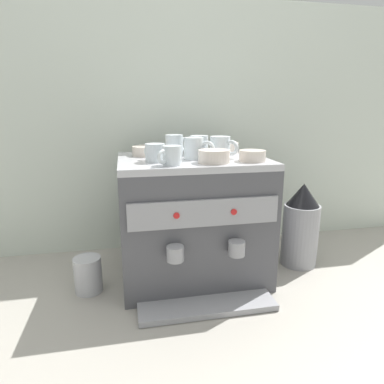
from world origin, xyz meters
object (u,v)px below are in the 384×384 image
ceramic_cup_1 (175,145)px  milk_pitcher (88,275)px  espresso_machine (192,219)px  ceramic_cup_2 (155,153)px  ceramic_cup_0 (198,145)px  coffee_grinder (301,226)px  ceramic_cup_4 (196,148)px  ceramic_cup_5 (221,147)px  ceramic_bowl_1 (225,148)px  ceramic_bowl_3 (252,156)px  ceramic_cup_3 (171,156)px  ceramic_bowl_2 (148,151)px  ceramic_bowl_0 (214,157)px

ceramic_cup_1 → milk_pitcher: 0.58m
espresso_machine → ceramic_cup_2: ceramic_cup_2 is taller
ceramic_cup_0 → coffee_grinder: 0.55m
ceramic_cup_4 → ceramic_cup_5: bearing=11.0°
ceramic_cup_5 → ceramic_bowl_1: (0.05, 0.12, -0.02)m
ceramic_cup_0 → ceramic_bowl_3: ceramic_cup_0 is taller
ceramic_bowl_3 → milk_pitcher: 0.73m
ceramic_cup_0 → milk_pitcher: ceramic_cup_0 is taller
ceramic_bowl_3 → milk_pitcher: ceramic_bowl_3 is taller
ceramic_cup_2 → ceramic_cup_4: (0.15, 0.03, 0.01)m
ceramic_cup_4 → coffee_grinder: ceramic_cup_4 is taller
ceramic_cup_3 → ceramic_bowl_3: 0.29m
ceramic_bowl_1 → milk_pitcher: bearing=-164.0°
espresso_machine → ceramic_bowl_3: (0.19, -0.12, 0.26)m
ceramic_cup_1 → coffee_grinder: 0.63m
ceramic_bowl_2 → ceramic_bowl_1: bearing=1.0°
ceramic_cup_3 → ceramic_cup_5: size_ratio=0.82×
espresso_machine → ceramic_cup_5: ceramic_cup_5 is taller
ceramic_bowl_3 → milk_pitcher: size_ratio=0.70×
ceramic_cup_4 → ceramic_bowl_1: ceramic_cup_4 is taller
espresso_machine → ceramic_cup_4: 0.28m
ceramic_cup_2 → ceramic_bowl_2: bearing=93.5°
milk_pitcher → ceramic_cup_2: bearing=-1.4°
ceramic_cup_0 → milk_pitcher: bearing=-162.3°
ceramic_cup_1 → ceramic_bowl_0: 0.22m
ceramic_cup_5 → ceramic_bowl_1: size_ratio=0.96×
espresso_machine → ceramic_cup_0: (0.04, 0.09, 0.28)m
ceramic_bowl_0 → coffee_grinder: ceramic_bowl_0 is taller
ceramic_bowl_0 → ceramic_bowl_2: (-0.21, 0.22, -0.00)m
ceramic_bowl_0 → milk_pitcher: 0.62m
ceramic_cup_0 → ceramic_cup_4: ceramic_cup_4 is taller
ceramic_cup_1 → ceramic_cup_3: bearing=-101.9°
ceramic_cup_2 → ceramic_bowl_2: ceramic_cup_2 is taller
ceramic_cup_4 → ceramic_cup_5: same height
ceramic_bowl_0 → ceramic_bowl_2: ceramic_bowl_0 is taller
ceramic_cup_2 → ceramic_bowl_0: (0.20, -0.06, -0.01)m
ceramic_cup_3 → ceramic_cup_1: bearing=78.1°
espresso_machine → ceramic_cup_3: 0.32m
ceramic_cup_4 → ceramic_bowl_3: ceramic_cup_4 is taller
ceramic_cup_0 → ceramic_cup_4: (-0.04, -0.12, 0.00)m
ceramic_bowl_2 → ceramic_cup_2: bearing=-86.5°
ceramic_cup_5 → ceramic_bowl_3: (0.08, -0.11, -0.02)m
ceramic_cup_3 → ceramic_bowl_0: ceramic_cup_3 is taller
ceramic_cup_1 → ceramic_cup_2: (-0.09, -0.13, -0.01)m
ceramic_cup_5 → milk_pitcher: (-0.51, -0.04, -0.45)m
ceramic_cup_3 → ceramic_bowl_3: size_ratio=0.93×
espresso_machine → ceramic_cup_3: size_ratio=6.37×
ceramic_cup_0 → ceramic_bowl_3: 0.25m
ceramic_cup_0 → milk_pitcher: 0.64m
ceramic_cup_1 → ceramic_bowl_3: 0.31m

